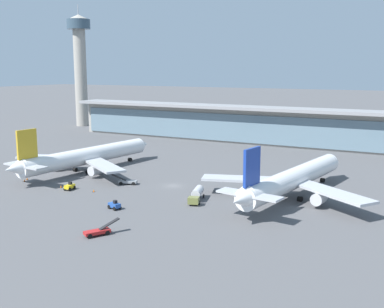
# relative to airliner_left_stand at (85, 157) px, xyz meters

# --- Properties ---
(ground_plane) EXTENTS (1200.00, 1200.00, 0.00)m
(ground_plane) POSITION_rel_airliner_left_stand_xyz_m (31.68, -2.35, -4.66)
(ground_plane) COLOR #515154
(airliner_left_stand) EXTENTS (42.56, 55.65, 14.81)m
(airliner_left_stand) POSITION_rel_airliner_left_stand_xyz_m (0.00, 0.00, 0.00)
(airliner_left_stand) COLOR white
(airliner_left_stand) RESTS_ON ground
(airliner_centre_stand) EXTENTS (42.41, 55.59, 14.81)m
(airliner_centre_stand) POSITION_rel_airliner_left_stand_xyz_m (62.67, 0.45, 0.00)
(airliner_centre_stand) COLOR white
(airliner_centre_stand) RESTS_ON ground
(service_truck_near_nose_grey) EXTENTS (6.79, 3.90, 2.70)m
(service_truck_near_nose_grey) POSITION_rel_airliner_left_stand_xyz_m (20.13, -6.70, -3.86)
(service_truck_near_nose_grey) COLOR gray
(service_truck_near_nose_grey) RESTS_ON ground
(service_truck_under_wing_blue) EXTENTS (3.22, 2.43, 2.05)m
(service_truck_under_wing_blue) POSITION_rel_airliner_left_stand_xyz_m (31.05, -26.47, -3.79)
(service_truck_under_wing_blue) COLOR #234C9E
(service_truck_under_wing_blue) RESTS_ON ground
(service_truck_mid_apron_olive) EXTENTS (4.68, 8.88, 2.95)m
(service_truck_mid_apron_olive) POSITION_rel_airliner_left_stand_xyz_m (43.92, -12.23, -2.96)
(service_truck_mid_apron_olive) COLOR olive
(service_truck_mid_apron_olive) RESTS_ON ground
(service_truck_by_tail_yellow) EXTENTS (2.00, 3.03, 2.05)m
(service_truck_by_tail_yellow) POSITION_rel_airliner_left_stand_xyz_m (10.73, -18.36, -3.79)
(service_truck_by_tail_yellow) COLOR yellow
(service_truck_by_tail_yellow) RESTS_ON ground
(service_truck_on_taxiway_red) EXTENTS (4.56, 6.57, 2.70)m
(service_truck_on_taxiway_red) POSITION_rel_airliner_left_stand_xyz_m (38.66, -41.34, -3.86)
(service_truck_on_taxiway_red) COLOR #B21E1E
(service_truck_on_taxiway_red) RESTS_ON ground
(terminal_building) EXTENTS (185.30, 12.80, 15.20)m
(terminal_building) POSITION_rel_airliner_left_stand_xyz_m (31.68, 75.33, 3.20)
(terminal_building) COLOR #9E998E
(terminal_building) RESTS_ON ground
(control_tower) EXTENTS (12.00, 12.00, 62.75)m
(control_tower) POSITION_rel_airliner_left_stand_xyz_m (-78.47, 89.20, 29.67)
(control_tower) COLOR #9E998E
(control_tower) RESTS_ON ground
(safety_cone_alpha) EXTENTS (0.62, 0.62, 0.70)m
(safety_cone_alpha) POSITION_rel_airliner_left_stand_xyz_m (-6.50, -17.30, -4.35)
(safety_cone_alpha) COLOR orange
(safety_cone_alpha) RESTS_ON ground
(safety_cone_bravo) EXTENTS (0.62, 0.62, 0.70)m
(safety_cone_bravo) POSITION_rel_airliner_left_stand_xyz_m (17.44, -17.06, -4.35)
(safety_cone_bravo) COLOR orange
(safety_cone_bravo) RESTS_ON ground
(safety_cone_charlie) EXTENTS (0.62, 0.62, 0.70)m
(safety_cone_charlie) POSITION_rel_airliner_left_stand_xyz_m (-7.40, -15.49, -4.35)
(safety_cone_charlie) COLOR orange
(safety_cone_charlie) RESTS_ON ground
(safety_cone_delta) EXTENTS (0.62, 0.62, 0.70)m
(safety_cone_delta) POSITION_rel_airliner_left_stand_xyz_m (7.23, -17.78, -4.35)
(safety_cone_delta) COLOR orange
(safety_cone_delta) RESTS_ON ground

